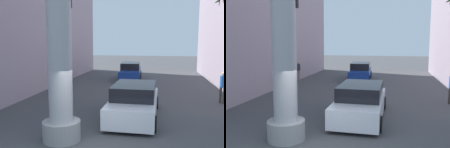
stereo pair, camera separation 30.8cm
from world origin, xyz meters
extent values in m
plane|color=#424244|center=(0.00, 10.00, 0.00)|extent=(86.33, 86.33, 0.00)
cube|color=#9E8C99|center=(-9.58, 11.17, 5.19)|extent=(7.26, 23.01, 10.38)
cylinder|color=gray|center=(-1.38, 1.01, 0.35)|extent=(1.33, 1.33, 0.70)
sphere|color=green|center=(-1.93, 3.34, 5.03)|extent=(0.14, 0.14, 0.14)
cylinder|color=black|center=(-0.03, 5.87, 0.32)|extent=(0.23, 0.64, 0.64)
cylinder|color=black|center=(1.86, 5.84, 0.32)|extent=(0.23, 0.64, 0.64)
cylinder|color=black|center=(-0.08, 2.44, 0.32)|extent=(0.23, 0.64, 0.64)
cylinder|color=black|center=(1.81, 2.41, 0.32)|extent=(0.23, 0.64, 0.64)
cube|color=silver|center=(0.89, 4.14, 0.56)|extent=(2.06, 4.93, 0.80)
cube|color=black|center=(0.89, 4.14, 1.26)|extent=(1.87, 2.72, 0.60)
cylinder|color=black|center=(-1.45, 17.03, 0.32)|extent=(0.25, 0.65, 0.64)
cylinder|color=black|center=(0.22, 17.11, 0.32)|extent=(0.25, 0.65, 0.64)
cylinder|color=black|center=(-1.29, 13.72, 0.32)|extent=(0.25, 0.65, 0.64)
cylinder|color=black|center=(0.38, 13.80, 0.32)|extent=(0.25, 0.65, 0.64)
cube|color=navy|center=(-0.54, 15.41, 0.56)|extent=(1.98, 4.81, 0.80)
cube|color=black|center=(-0.54, 15.41, 1.26)|extent=(1.74, 2.68, 0.60)
cylinder|color=brown|center=(-6.53, 17.79, 4.39)|extent=(0.69, 0.40, 8.78)
cylinder|color=brown|center=(-6.55, 10.28, 3.97)|extent=(0.65, 0.45, 7.96)
cylinder|color=#3F3833|center=(5.60, 7.60, 0.46)|extent=(0.14, 0.14, 0.92)
cylinder|color=#3F3833|center=(5.43, 7.71, 0.46)|extent=(0.14, 0.14, 0.92)
cylinder|color=#2659A5|center=(5.51, 7.65, 1.24)|extent=(0.47, 0.47, 0.64)
sphere|color=tan|center=(5.51, 7.65, 1.67)|extent=(0.22, 0.22, 0.22)
cylinder|color=gray|center=(-5.82, 13.90, 0.44)|extent=(0.14, 0.14, 0.88)
cylinder|color=gray|center=(-6.02, 13.95, 0.44)|extent=(0.14, 0.14, 0.88)
cylinder|color=#26262D|center=(-5.92, 13.92, 1.17)|extent=(0.41, 0.41, 0.58)
sphere|color=tan|center=(-5.92, 13.92, 1.57)|extent=(0.22, 0.22, 0.22)
camera|label=1|loc=(1.92, -6.99, 3.48)|focal=40.00mm
camera|label=2|loc=(2.22, -6.93, 3.48)|focal=40.00mm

